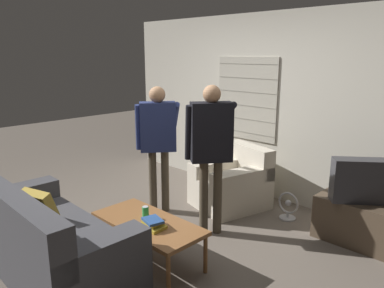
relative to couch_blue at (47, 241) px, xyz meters
The scene contains 13 objects.
ground_plane 1.18m from the couch_blue, 78.34° to the left, with size 16.00×16.00×0.00m, color #665B51.
wall_back 3.29m from the couch_blue, 85.99° to the left, with size 5.20×0.08×2.55m.
couch_blue is the anchor object (origin of this frame).
armchair_beige 2.48m from the couch_blue, 84.83° to the left, with size 0.97×1.03×0.80m.
coffee_table 0.94m from the couch_blue, 58.23° to the left, with size 1.17×0.54×0.42m.
tv_stand 3.29m from the couch_blue, 54.05° to the left, with size 1.07×0.56×0.48m.
tv 3.32m from the couch_blue, 54.10° to the left, with size 0.81×0.70×0.46m.
person_left_standing 1.84m from the couch_blue, 101.87° to the left, with size 0.48×0.76×1.62m.
person_right_standing 1.91m from the couch_blue, 72.45° to the left, with size 0.55×0.81×1.69m.
book_stack 0.98m from the couch_blue, 49.67° to the left, with size 0.24×0.20×0.09m.
soda_can 0.94m from the couch_blue, 62.75° to the left, with size 0.07×0.07×0.13m.
spare_remote 0.89m from the couch_blue, 51.71° to the left, with size 0.09×0.14×0.02m.
floor_fan 2.80m from the couch_blue, 69.46° to the left, with size 0.28×0.20×0.35m.
Camera 1 is at (2.91, -2.41, 2.00)m, focal length 35.00 mm.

